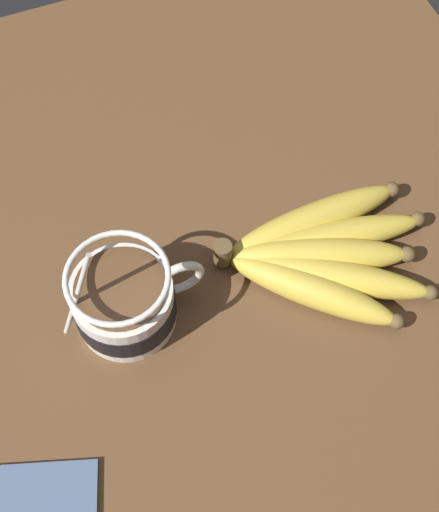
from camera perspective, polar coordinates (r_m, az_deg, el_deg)
table at (r=76.87cm, az=-3.96°, el=-4.06°), size 95.60×95.60×2.54cm
coffee_mug at (r=72.17cm, az=-7.63°, el=-3.48°), size 15.27×10.46×14.78cm
banana_bunch at (r=76.78cm, az=8.13°, el=0.19°), size 23.50×17.64×4.20cm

